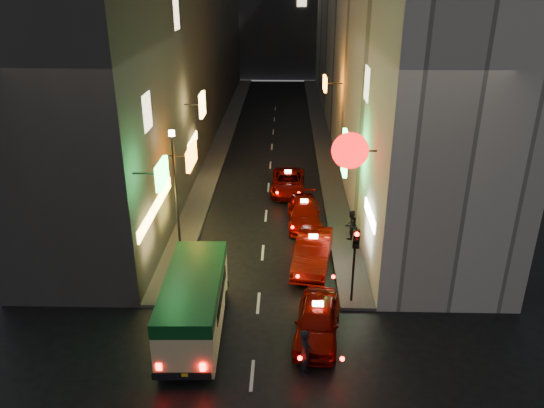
# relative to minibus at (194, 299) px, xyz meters

# --- Properties ---
(building_left) EXTENTS (7.55, 52.00, 18.00)m
(building_left) POSITION_rel_minibus_xyz_m (-5.65, 27.69, 7.37)
(building_left) COLOR #33302E
(building_left) RESTS_ON ground
(building_right) EXTENTS (7.94, 52.00, 18.00)m
(building_right) POSITION_rel_minibus_xyz_m (10.35, 27.69, 7.37)
(building_right) COLOR beige
(building_right) RESTS_ON ground
(sidewalk_left) EXTENTS (1.50, 52.00, 0.15)m
(sidewalk_left) POSITION_rel_minibus_xyz_m (-1.90, 27.70, -1.55)
(sidewalk_left) COLOR #4D4B47
(sidewalk_left) RESTS_ON ground
(sidewalk_right) EXTENTS (1.50, 52.00, 0.15)m
(sidewalk_right) POSITION_rel_minibus_xyz_m (6.60, 27.70, -1.55)
(sidewalk_right) COLOR #4D4B47
(sidewalk_right) RESTS_ON ground
(minibus) EXTENTS (2.25, 6.03, 2.57)m
(minibus) POSITION_rel_minibus_xyz_m (0.00, 0.00, 0.00)
(minibus) COLOR beige
(minibus) RESTS_ON ground
(taxi_near) EXTENTS (2.78, 5.42, 1.82)m
(taxi_near) POSITION_rel_minibus_xyz_m (4.75, -0.01, -0.80)
(taxi_near) COLOR #770600
(taxi_near) RESTS_ON ground
(taxi_second) EXTENTS (3.09, 5.82, 1.93)m
(taxi_second) POSITION_rel_minibus_xyz_m (4.82, 5.46, -0.74)
(taxi_second) COLOR #770600
(taxi_second) RESTS_ON ground
(taxi_third) EXTENTS (1.98, 4.77, 1.68)m
(taxi_third) POSITION_rel_minibus_xyz_m (4.54, 10.26, -0.87)
(taxi_third) COLOR #770600
(taxi_third) RESTS_ON ground
(taxi_far) EXTENTS (2.05, 4.76, 1.67)m
(taxi_far) POSITION_rel_minibus_xyz_m (3.64, 15.06, -0.87)
(taxi_far) COLOR #770600
(taxi_far) RESTS_ON ground
(pedestrian_crossing) EXTENTS (0.45, 0.68, 2.02)m
(pedestrian_crossing) POSITION_rel_minibus_xyz_m (4.22, -2.09, -0.61)
(pedestrian_crossing) COLOR black
(pedestrian_crossing) RESTS_ON ground
(pedestrian_sidewalk) EXTENTS (0.79, 0.77, 1.80)m
(pedestrian_sidewalk) POSITION_rel_minibus_xyz_m (6.93, 8.13, -0.57)
(pedestrian_sidewalk) COLOR black
(pedestrian_sidewalk) RESTS_ON sidewalk_right
(traffic_light) EXTENTS (0.26, 0.43, 3.50)m
(traffic_light) POSITION_rel_minibus_xyz_m (6.35, 2.17, 1.06)
(traffic_light) COLOR black
(traffic_light) RESTS_ON sidewalk_right
(lamp_post) EXTENTS (0.28, 0.28, 6.22)m
(lamp_post) POSITION_rel_minibus_xyz_m (-1.85, 6.70, 2.10)
(lamp_post) COLOR black
(lamp_post) RESTS_ON sidewalk_left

